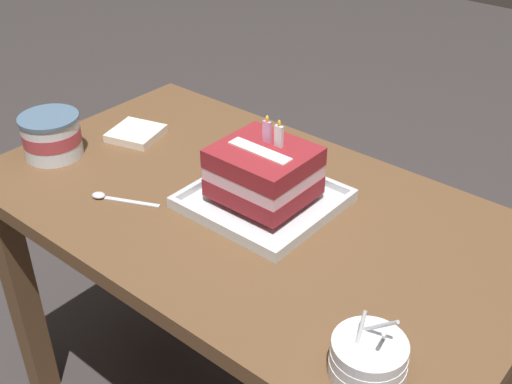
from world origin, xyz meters
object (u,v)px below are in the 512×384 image
(foil_tray, at_px, (264,201))
(birthday_cake, at_px, (264,172))
(bowl_stack, at_px, (368,358))
(napkin_pile, at_px, (136,133))
(ice_cream_tub, at_px, (52,136))
(serving_spoon_near_tray, at_px, (109,197))

(foil_tray, xyz_separation_m, birthday_cake, (-0.00, 0.00, 0.07))
(bowl_stack, bearing_deg, napkin_pile, 161.52)
(bowl_stack, distance_m, napkin_pile, 0.87)
(foil_tray, height_order, bowl_stack, bowl_stack)
(foil_tray, bearing_deg, ice_cream_tub, -163.01)
(birthday_cake, bearing_deg, foil_tray, -90.00)
(foil_tray, distance_m, bowl_stack, 0.47)
(birthday_cake, height_order, napkin_pile, birthday_cake)
(bowl_stack, relative_size, serving_spoon_near_tray, 0.80)
(foil_tray, xyz_separation_m, napkin_pile, (-0.43, 0.03, 0.00))
(birthday_cake, bearing_deg, ice_cream_tub, -163.00)
(ice_cream_tub, height_order, napkin_pile, ice_cream_tub)
(birthday_cake, relative_size, serving_spoon_near_tray, 1.29)
(ice_cream_tub, distance_m, serving_spoon_near_tray, 0.25)
(bowl_stack, distance_m, serving_spoon_near_tray, 0.66)
(foil_tray, relative_size, serving_spoon_near_tray, 1.97)
(bowl_stack, bearing_deg, serving_spoon_near_tray, 175.14)
(birthday_cake, bearing_deg, napkin_pile, 176.44)
(foil_tray, relative_size, ice_cream_tub, 2.08)
(serving_spoon_near_tray, relative_size, napkin_pile, 1.02)
(foil_tray, height_order, serving_spoon_near_tray, foil_tray)
(bowl_stack, xyz_separation_m, serving_spoon_near_tray, (-0.66, 0.06, -0.03))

